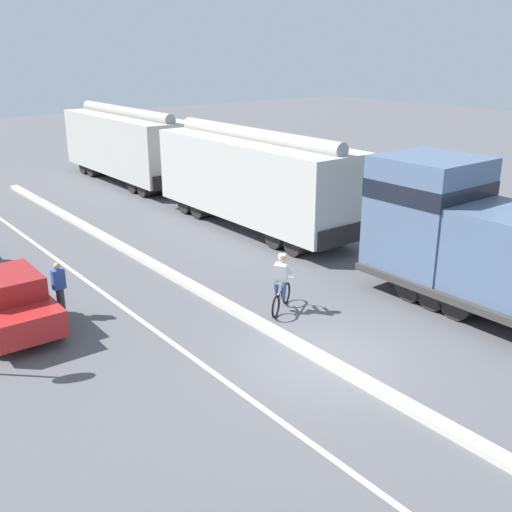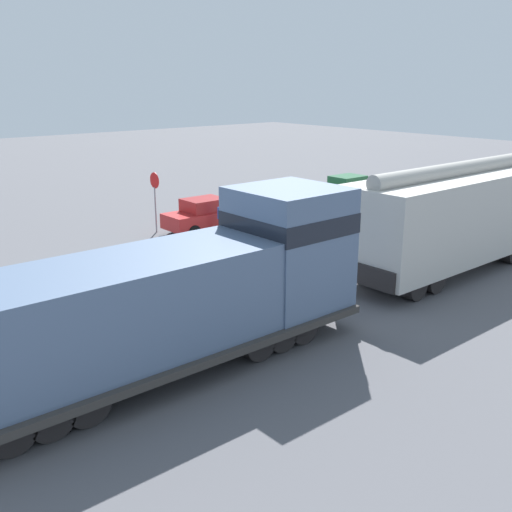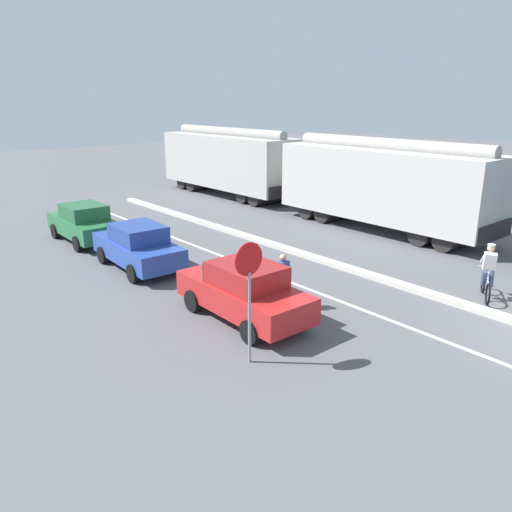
# 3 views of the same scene
# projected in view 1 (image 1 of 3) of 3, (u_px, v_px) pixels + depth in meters

# --- Properties ---
(ground_plane) EXTENTS (120.00, 120.00, 0.00)m
(ground_plane) POSITION_uv_depth(u_px,v_px,m) (322.00, 361.00, 14.59)
(ground_plane) COLOR #56565B
(median_curb) EXTENTS (0.36, 36.00, 0.16)m
(median_curb) POSITION_uv_depth(u_px,v_px,m) (191.00, 285.00, 19.04)
(median_curb) COLOR beige
(median_curb) RESTS_ON ground
(lane_stripe) EXTENTS (0.14, 36.00, 0.01)m
(lane_stripe) POSITION_uv_depth(u_px,v_px,m) (122.00, 306.00, 17.67)
(lane_stripe) COLOR silver
(lane_stripe) RESTS_ON ground
(hopper_car_lead) EXTENTS (2.90, 10.60, 4.18)m
(hopper_car_lead) POSITION_uv_depth(u_px,v_px,m) (254.00, 179.00, 24.71)
(hopper_car_lead) COLOR #BBB8B1
(hopper_car_lead) RESTS_ON ground
(hopper_car_middle) EXTENTS (2.90, 10.60, 4.18)m
(hopper_car_middle) POSITION_uv_depth(u_px,v_px,m) (127.00, 145.00, 33.35)
(hopper_car_middle) COLOR #AEABA4
(hopper_car_middle) RESTS_ON ground
(parked_car_red) EXTENTS (1.87, 4.22, 1.62)m
(parked_car_red) POSITION_uv_depth(u_px,v_px,m) (9.00, 300.00, 16.06)
(parked_car_red) COLOR red
(parked_car_red) RESTS_ON ground
(cyclist) EXTENTS (1.47, 0.97, 1.71)m
(cyclist) POSITION_uv_depth(u_px,v_px,m) (281.00, 284.00, 17.13)
(cyclist) COLOR black
(cyclist) RESTS_ON ground
(pedestrian_by_cars) EXTENTS (0.34, 0.22, 1.62)m
(pedestrian_by_cars) POSITION_uv_depth(u_px,v_px,m) (60.00, 289.00, 16.75)
(pedestrian_by_cars) COLOR #33333D
(pedestrian_by_cars) RESTS_ON ground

